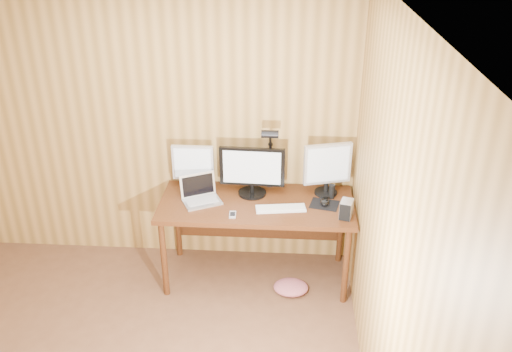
# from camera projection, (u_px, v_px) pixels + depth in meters

# --- Properties ---
(room_shell) EXTENTS (4.00, 4.00, 4.00)m
(room_shell) POSITION_uv_depth(u_px,v_px,m) (60.00, 267.00, 2.84)
(room_shell) COLOR brown
(room_shell) RESTS_ON ground
(desk) EXTENTS (1.60, 0.70, 0.75)m
(desk) POSITION_uv_depth(u_px,v_px,m) (257.00, 211.00, 4.58)
(desk) COLOR #47230E
(desk) RESTS_ON floor
(monitor_center) EXTENTS (0.55, 0.24, 0.43)m
(monitor_center) POSITION_uv_depth(u_px,v_px,m) (252.00, 171.00, 4.50)
(monitor_center) COLOR black
(monitor_center) RESTS_ON desk
(monitor_left) EXTENTS (0.35, 0.17, 0.40)m
(monitor_left) POSITION_uv_depth(u_px,v_px,m) (193.00, 166.00, 4.59)
(monitor_left) COLOR black
(monitor_left) RESTS_ON desk
(monitor_right) EXTENTS (0.40, 0.19, 0.46)m
(monitor_right) POSITION_uv_depth(u_px,v_px,m) (327.00, 167.00, 4.49)
(monitor_right) COLOR black
(monitor_right) RESTS_ON desk
(laptop) EXTENTS (0.37, 0.34, 0.21)m
(laptop) POSITION_uv_depth(u_px,v_px,m) (200.00, 194.00, 4.48)
(laptop) COLOR silver
(laptop) RESTS_ON desk
(keyboard) EXTENTS (0.41, 0.18, 0.02)m
(keyboard) POSITION_uv_depth(u_px,v_px,m) (281.00, 208.00, 4.36)
(keyboard) COLOR white
(keyboard) RESTS_ON desk
(mousepad) EXTENTS (0.26, 0.23, 0.00)m
(mousepad) POSITION_uv_depth(u_px,v_px,m) (324.00, 204.00, 4.43)
(mousepad) COLOR black
(mousepad) RESTS_ON desk
(mouse) EXTENTS (0.10, 0.13, 0.04)m
(mouse) POSITION_uv_depth(u_px,v_px,m) (325.00, 202.00, 4.42)
(mouse) COLOR black
(mouse) RESTS_ON mousepad
(hard_drive) EXTENTS (0.12, 0.15, 0.14)m
(hard_drive) POSITION_uv_depth(u_px,v_px,m) (346.00, 209.00, 4.22)
(hard_drive) COLOR silver
(hard_drive) RESTS_ON desk
(phone) EXTENTS (0.06, 0.11, 0.01)m
(phone) POSITION_uv_depth(u_px,v_px,m) (233.00, 215.00, 4.28)
(phone) COLOR silver
(phone) RESTS_ON desk
(speaker) EXTENTS (0.05, 0.05, 0.12)m
(speaker) POSITION_uv_depth(u_px,v_px,m) (332.00, 191.00, 4.51)
(speaker) COLOR black
(speaker) RESTS_ON desk
(desk_lamp) EXTENTS (0.14, 0.20, 0.61)m
(desk_lamp) POSITION_uv_depth(u_px,v_px,m) (270.00, 149.00, 4.50)
(desk_lamp) COLOR black
(desk_lamp) RESTS_ON desk
(fabric_pile) EXTENTS (0.33, 0.28, 0.09)m
(fabric_pile) POSITION_uv_depth(u_px,v_px,m) (291.00, 287.00, 4.59)
(fabric_pile) COLOR #B1555F
(fabric_pile) RESTS_ON floor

